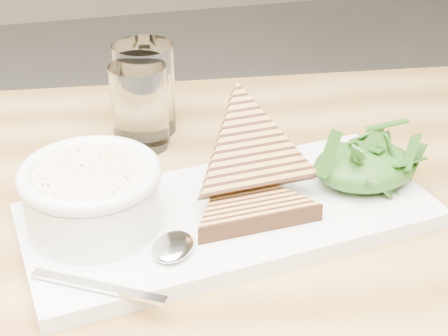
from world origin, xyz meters
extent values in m
cube|color=#A48049|center=(0.06, 0.03, 0.71)|extent=(1.33, 0.97, 0.04)
cylinder|color=#A48049|center=(0.63, 0.40, 0.34)|extent=(0.06, 0.06, 0.69)
cube|color=white|center=(0.21, 0.08, 0.74)|extent=(0.41, 0.22, 0.02)
cylinder|color=white|center=(0.08, 0.09, 0.77)|extent=(0.12, 0.12, 0.05)
cylinder|color=beige|center=(0.08, 0.09, 0.80)|extent=(0.10, 0.10, 0.01)
torus|color=white|center=(0.08, 0.09, 0.80)|extent=(0.13, 0.13, 0.01)
ellipsoid|color=#184415|center=(0.35, 0.09, 0.77)|extent=(0.10, 0.08, 0.04)
ellipsoid|color=silver|center=(0.15, 0.03, 0.75)|extent=(0.05, 0.06, 0.01)
cube|color=silver|center=(0.08, -0.01, 0.75)|extent=(0.11, 0.07, 0.00)
cylinder|color=white|center=(0.15, 0.26, 0.78)|extent=(0.06, 0.06, 0.10)
cylinder|color=white|center=(0.16, 0.30, 0.78)|extent=(0.07, 0.07, 0.11)
camera|label=1|loc=(0.07, -0.44, 1.11)|focal=55.00mm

